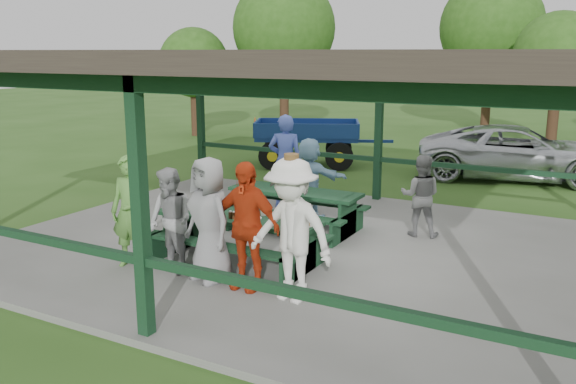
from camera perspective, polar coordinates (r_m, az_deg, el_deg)
The scene contains 20 objects.
ground at distance 10.46m, azimuth 0.91°, elevation -5.50°, with size 90.00×90.00×0.00m, color #2E551A.
concrete_slab at distance 10.45m, azimuth 0.91°, elevation -5.24°, with size 10.00×8.00×0.10m, color slate.
pavilion_structure at distance 9.92m, azimuth 0.97°, elevation 12.12°, with size 10.60×8.60×3.24m.
picnic_table_near at distance 9.51m, azimuth -4.74°, elevation -3.81°, with size 2.68×1.39×0.75m.
picnic_table_far at distance 11.19m, azimuth 0.66°, elevation -1.21°, with size 2.45×1.39×0.75m.
table_setting at distance 9.43m, azimuth -4.47°, elevation -2.02°, with size 2.31×0.45×0.10m.
contestant_green at distance 9.50m, azimuth -14.51°, elevation -1.78°, with size 0.63×0.41×1.73m, color #538D38.
contestant_grey_left at distance 9.14m, azimuth -10.94°, elevation -2.69°, with size 0.77×0.60×1.58m, color #949497.
contestant_grey_mid at distance 8.70m, azimuth -7.40°, elevation -2.58°, with size 0.88×0.57×1.80m, color gray.
contestant_red at distance 8.37m, azimuth -3.96°, elevation -3.16°, with size 1.05×0.44×1.79m, color #B82F10.
contestant_white_fedora at distance 7.91m, azimuth 0.31°, elevation -3.62°, with size 1.30×0.84×1.97m.
spectator_lblue at distance 11.98m, azimuth 2.02°, elevation 1.33°, with size 1.48×0.47×1.59m, color #87B4D1.
spectator_blue at distance 12.76m, azimuth -0.25°, elevation 2.90°, with size 0.72×0.47×1.96m, color #4253AB.
spectator_grey at distance 11.04m, azimuth 12.29°, elevation -0.34°, with size 0.71×0.55×1.46m, color gray.
pickup_truck at distance 17.22m, azimuth 20.72°, elevation 3.45°, with size 2.35×5.09×1.41m, color silver.
farm_trailer at distance 18.13m, azimuth 1.80°, elevation 4.73°, with size 4.01×2.75×1.43m.
tree_far_left at distance 24.25m, azimuth -0.37°, elevation 15.08°, with size 3.96×3.96×6.19m.
tree_left at distance 25.89m, azimuth 18.52°, elevation 14.38°, with size 3.99×3.99×6.24m.
tree_mid at distance 22.40m, azimuth 24.01°, elevation 11.44°, with size 2.96×2.96×4.63m.
tree_edge_left at distance 24.80m, azimuth -8.81°, elevation 11.84°, with size 2.72×2.72×4.25m.
Camera 1 is at (4.60, -8.79, 3.33)m, focal length 38.00 mm.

